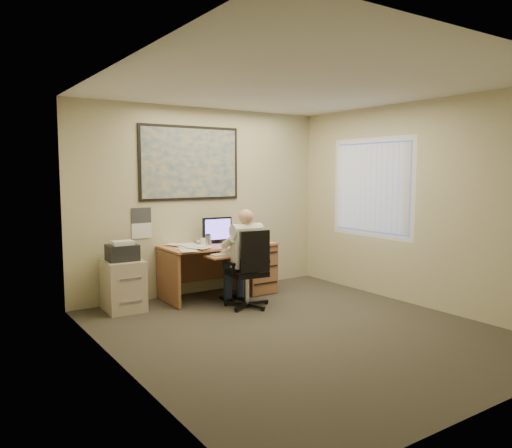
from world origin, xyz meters
TOP-DOWN VIEW (x-y plane):
  - room_shell at (0.00, 0.00)m, footprint 4.00×4.50m
  - desk at (0.36, 1.90)m, footprint 1.60×0.97m
  - world_map at (-0.21, 2.23)m, footprint 1.56×0.03m
  - wall_calendar at (-0.96, 2.24)m, footprint 0.28×0.01m
  - window_blinds at (1.97, 0.80)m, footprint 0.06×1.40m
  - filing_cabinet at (-1.35, 1.92)m, footprint 0.49×0.58m
  - office_chair at (0.07, 1.11)m, footprint 0.69×0.69m
  - person at (0.06, 1.19)m, footprint 0.59×0.80m

SIDE VIEW (x-z plane):
  - office_chair at x=0.07m, z-range -0.22..0.82m
  - filing_cabinet at x=-1.35m, z-range -0.07..0.84m
  - desk at x=0.36m, z-range -0.11..1.00m
  - person at x=0.06m, z-range 0.00..1.29m
  - wall_calendar at x=-0.96m, z-range 0.87..1.29m
  - room_shell at x=0.00m, z-range 0.00..2.70m
  - window_blinds at x=1.97m, z-range 0.90..2.20m
  - world_map at x=-0.21m, z-range 1.37..2.43m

